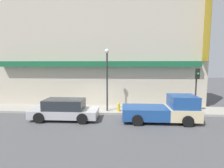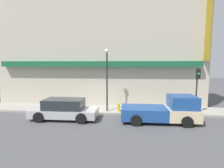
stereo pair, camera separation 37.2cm
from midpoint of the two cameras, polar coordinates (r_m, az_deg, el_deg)
ground_plane at (r=14.32m, az=-5.25°, el=-9.88°), size 80.00×80.00×0.00m
sidewalk at (r=15.51m, az=-4.40°, el=-8.25°), size 36.00×2.56×0.17m
building at (r=17.79m, az=-3.03°, el=11.28°), size 19.80×3.80×11.19m
pickup_truck at (r=12.88m, az=17.51°, el=-8.24°), size 5.21×2.23×1.88m
parked_car at (r=13.35m, az=-14.58°, el=-8.00°), size 4.85×2.03×1.50m
fire_hydrant at (r=14.49m, az=2.82°, el=-7.52°), size 0.22×0.22×0.71m
street_lamp at (r=14.20m, az=-0.91°, el=3.89°), size 0.36×0.36×5.09m
traffic_light at (r=14.94m, az=26.72°, el=0.34°), size 0.28×0.42×3.54m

